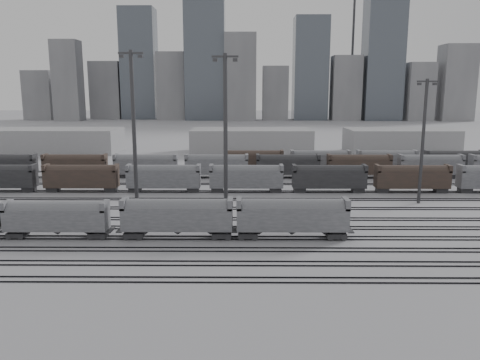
{
  "coord_description": "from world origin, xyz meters",
  "views": [
    {
      "loc": [
        7.46,
        -62.36,
        20.45
      ],
      "look_at": [
        6.76,
        24.12,
        4.0
      ],
      "focal_mm": 35.0,
      "sensor_mm": 36.0,
      "label": 1
    }
  ],
  "objects_px": {
    "hopper_car_a": "(56,216)",
    "light_mast_c": "(226,132)",
    "hopper_car_b": "(177,215)",
    "hopper_car_c": "(292,215)"
  },
  "relations": [
    {
      "from": "hopper_car_c",
      "to": "light_mast_c",
      "type": "height_order",
      "value": "light_mast_c"
    },
    {
      "from": "hopper_car_a",
      "to": "hopper_car_b",
      "type": "bearing_deg",
      "value": 0.0
    },
    {
      "from": "hopper_car_a",
      "to": "hopper_car_b",
      "type": "xyz_separation_m",
      "value": [
        17.04,
        0.0,
        0.24
      ]
    },
    {
      "from": "hopper_car_b",
      "to": "light_mast_c",
      "type": "xyz_separation_m",
      "value": [
        6.34,
        12.42,
        10.55
      ]
    },
    {
      "from": "hopper_car_b",
      "to": "light_mast_c",
      "type": "distance_m",
      "value": 17.48
    },
    {
      "from": "hopper_car_a",
      "to": "light_mast_c",
      "type": "relative_size",
      "value": 0.55
    },
    {
      "from": "hopper_car_b",
      "to": "hopper_car_c",
      "type": "bearing_deg",
      "value": 0.0
    },
    {
      "from": "hopper_car_c",
      "to": "light_mast_c",
      "type": "relative_size",
      "value": 0.59
    },
    {
      "from": "hopper_car_b",
      "to": "hopper_car_c",
      "type": "relative_size",
      "value": 0.99
    },
    {
      "from": "hopper_car_a",
      "to": "hopper_car_b",
      "type": "height_order",
      "value": "hopper_car_b"
    }
  ]
}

